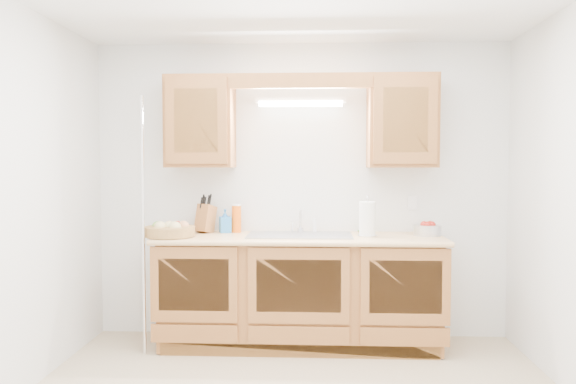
# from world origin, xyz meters

# --- Properties ---
(room) EXTENTS (3.52, 3.50, 2.50)m
(room) POSITION_xyz_m (0.00, 0.00, 1.25)
(room) COLOR #C3B28C
(room) RESTS_ON ground
(base_cabinets) EXTENTS (2.20, 0.60, 0.86)m
(base_cabinets) POSITION_xyz_m (0.00, 1.20, 0.44)
(base_cabinets) COLOR #A96431
(base_cabinets) RESTS_ON ground
(countertop) EXTENTS (2.30, 0.63, 0.04)m
(countertop) POSITION_xyz_m (0.00, 1.19, 0.88)
(countertop) COLOR tan
(countertop) RESTS_ON base_cabinets
(upper_cabinet_left) EXTENTS (0.55, 0.33, 0.75)m
(upper_cabinet_left) POSITION_xyz_m (-0.83, 1.33, 1.83)
(upper_cabinet_left) COLOR #A96431
(upper_cabinet_left) RESTS_ON room
(upper_cabinet_right) EXTENTS (0.55, 0.33, 0.75)m
(upper_cabinet_right) POSITION_xyz_m (0.83, 1.33, 1.83)
(upper_cabinet_right) COLOR #A96431
(upper_cabinet_right) RESTS_ON room
(valance) EXTENTS (2.20, 0.05, 0.12)m
(valance) POSITION_xyz_m (0.00, 1.19, 2.14)
(valance) COLOR #A96431
(valance) RESTS_ON room
(fluorescent_fixture) EXTENTS (0.76, 0.08, 0.08)m
(fluorescent_fixture) POSITION_xyz_m (0.00, 1.42, 2.00)
(fluorescent_fixture) COLOR white
(fluorescent_fixture) RESTS_ON room
(sink) EXTENTS (0.84, 0.46, 0.36)m
(sink) POSITION_xyz_m (0.00, 1.21, 0.83)
(sink) COLOR #9E9EA3
(sink) RESTS_ON countertop
(wire_shelf_pole) EXTENTS (0.03, 0.03, 2.00)m
(wire_shelf_pole) POSITION_xyz_m (-1.20, 0.94, 1.00)
(wire_shelf_pole) COLOR silver
(wire_shelf_pole) RESTS_ON ground
(outlet_plate) EXTENTS (0.08, 0.01, 0.12)m
(outlet_plate) POSITION_xyz_m (0.95, 1.49, 1.15)
(outlet_plate) COLOR white
(outlet_plate) RESTS_ON room
(fruit_basket) EXTENTS (0.51, 0.51, 0.12)m
(fruit_basket) POSITION_xyz_m (-1.03, 1.08, 0.95)
(fruit_basket) COLOR #A47842
(fruit_basket) RESTS_ON countertop
(knife_block) EXTENTS (0.18, 0.22, 0.34)m
(knife_block) POSITION_xyz_m (-0.80, 1.37, 1.02)
(knife_block) COLOR #A96431
(knife_block) RESTS_ON countertop
(orange_canister) EXTENTS (0.08, 0.08, 0.24)m
(orange_canister) POSITION_xyz_m (-0.54, 1.38, 1.02)
(orange_canister) COLOR #F25F0D
(orange_canister) RESTS_ON countertop
(soap_bottle) EXTENTS (0.12, 0.12, 0.20)m
(soap_bottle) POSITION_xyz_m (-0.64, 1.37, 1.00)
(soap_bottle) COLOR blue
(soap_bottle) RESTS_ON countertop
(sponge) EXTENTS (0.11, 0.09, 0.02)m
(sponge) POSITION_xyz_m (0.54, 1.43, 0.91)
(sponge) COLOR #CC333F
(sponge) RESTS_ON countertop
(paper_towel) EXTENTS (0.16, 0.16, 0.33)m
(paper_towel) POSITION_xyz_m (0.54, 1.18, 1.04)
(paper_towel) COLOR silver
(paper_towel) RESTS_ON countertop
(apple_bowl) EXTENTS (0.28, 0.28, 0.12)m
(apple_bowl) POSITION_xyz_m (1.03, 1.26, 0.95)
(apple_bowl) COLOR silver
(apple_bowl) RESTS_ON countertop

